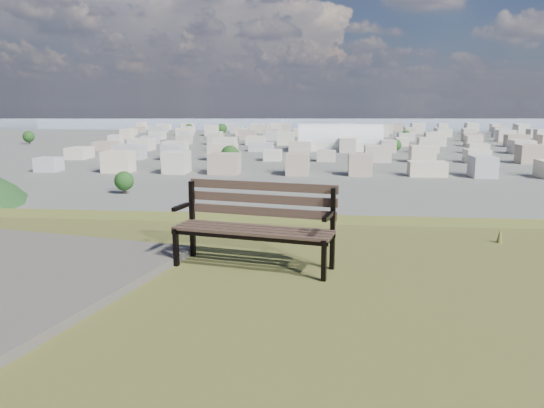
# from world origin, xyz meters

# --- Properties ---
(park_bench) EXTENTS (1.72, 0.87, 0.86)m
(park_bench) POSITION_xyz_m (-0.46, 1.99, 25.49)
(park_bench) COLOR #473329
(park_bench) RESTS_ON hilltop_mesa
(grass_tufts) EXTENTS (12.49, 7.38, 0.28)m
(grass_tufts) POSITION_xyz_m (0.09, -0.64, 25.12)
(grass_tufts) COLOR brown
(grass_tufts) RESTS_ON hilltop_mesa
(arena) EXTENTS (49.13, 22.36, 20.41)m
(arena) POSITION_xyz_m (9.33, 311.65, 4.81)
(arena) COLOR silver
(arena) RESTS_ON ground
(city_blocks) EXTENTS (395.00, 361.00, 7.00)m
(city_blocks) POSITION_xyz_m (0.00, 394.44, 3.50)
(city_blocks) COLOR beige
(city_blocks) RESTS_ON ground
(city_trees) EXTENTS (406.52, 387.20, 9.98)m
(city_trees) POSITION_xyz_m (-26.39, 319.00, 4.83)
(city_trees) COLOR #37261B
(city_trees) RESTS_ON ground
(bay_water) EXTENTS (2400.00, 700.00, 0.12)m
(bay_water) POSITION_xyz_m (0.00, 900.00, 0.00)
(bay_water) COLOR #7E92A1
(bay_water) RESTS_ON ground
(far_hills) EXTENTS (2050.00, 340.00, 60.00)m
(far_hills) POSITION_xyz_m (-60.92, 1402.93, 25.47)
(far_hills) COLOR #8F97B1
(far_hills) RESTS_ON ground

